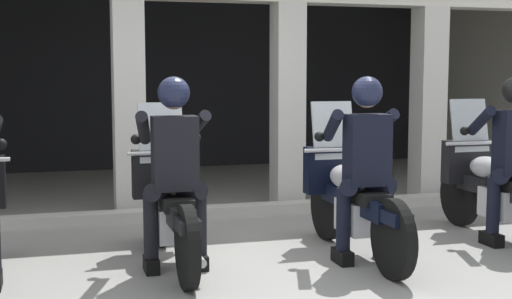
{
  "coord_description": "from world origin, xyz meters",
  "views": [
    {
      "loc": [
        -1.73,
        -5.8,
        1.61
      ],
      "look_at": [
        0.0,
        0.19,
        0.93
      ],
      "focal_mm": 49.44,
      "sensor_mm": 36.0,
      "label": 1
    }
  ],
  "objects_px": {
    "police_officer_center_left": "(174,157)",
    "police_officer_center_right": "(365,153)",
    "motorcycle_center_left": "(170,204)",
    "motorcycle_center_right": "(351,199)",
    "motorcycle_far_right": "(493,187)"
  },
  "relations": [
    {
      "from": "police_officer_center_left",
      "to": "police_officer_center_right",
      "type": "height_order",
      "value": "same"
    },
    {
      "from": "motorcycle_center_left",
      "to": "police_officer_center_left",
      "type": "xyz_separation_m",
      "value": [
        -0.0,
        -0.28,
        0.44
      ]
    },
    {
      "from": "police_officer_center_left",
      "to": "motorcycle_center_right",
      "type": "bearing_deg",
      "value": 7.12
    },
    {
      "from": "motorcycle_center_left",
      "to": "police_officer_center_right",
      "type": "xyz_separation_m",
      "value": [
        1.59,
        -0.48,
        0.44
      ]
    },
    {
      "from": "police_officer_center_left",
      "to": "police_officer_center_right",
      "type": "xyz_separation_m",
      "value": [
        1.6,
        -0.19,
        0.0
      ]
    },
    {
      "from": "police_officer_center_left",
      "to": "motorcycle_center_right",
      "type": "xyz_separation_m",
      "value": [
        1.6,
        0.09,
        -0.44
      ]
    },
    {
      "from": "police_officer_center_right",
      "to": "motorcycle_center_left",
      "type": "bearing_deg",
      "value": 162.69
    },
    {
      "from": "motorcycle_center_right",
      "to": "motorcycle_far_right",
      "type": "height_order",
      "value": "same"
    },
    {
      "from": "motorcycle_center_left",
      "to": "motorcycle_center_right",
      "type": "xyz_separation_m",
      "value": [
        1.6,
        -0.19,
        0.0
      ]
    },
    {
      "from": "police_officer_center_right",
      "to": "motorcycle_far_right",
      "type": "height_order",
      "value": "police_officer_center_right"
    },
    {
      "from": "motorcycle_center_left",
      "to": "motorcycle_center_right",
      "type": "bearing_deg",
      "value": -3.02
    },
    {
      "from": "motorcycle_center_left",
      "to": "motorcycle_far_right",
      "type": "bearing_deg",
      "value": 3.99
    },
    {
      "from": "motorcycle_center_left",
      "to": "police_officer_center_right",
      "type": "relative_size",
      "value": 1.29
    },
    {
      "from": "police_officer_center_left",
      "to": "motorcycle_center_left",
      "type": "bearing_deg",
      "value": 93.63
    },
    {
      "from": "motorcycle_center_right",
      "to": "police_officer_center_left",
      "type": "bearing_deg",
      "value": -177.42
    }
  ]
}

